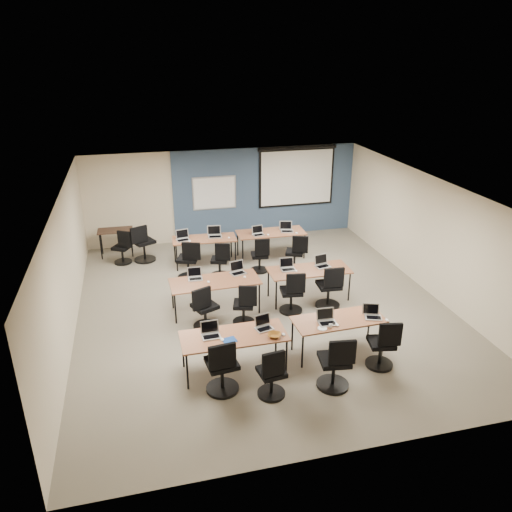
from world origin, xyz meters
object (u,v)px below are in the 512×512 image
object	(u,v)px
task_chair_5	(245,308)
laptop_6	(288,267)
task_chair_10	(260,258)
laptop_4	(195,276)
laptop_5	(238,270)
laptop_0	(211,333)
laptop_1	(264,325)
training_table_front_right	(338,321)
spare_chair_b	(123,250)
training_table_mid_right	(309,271)
laptop_9	(215,234)
task_chair_4	(204,311)
spare_chair_a	(143,246)
laptop_7	(322,263)
utility_table	(115,233)
laptop_11	(287,229)
projector_screen	(297,173)
training_table_mid_left	(215,282)
task_chair_6	(292,296)
laptop_3	(372,314)
task_chair_8	(189,263)
laptop_10	(258,233)
task_chair_11	(296,256)
training_table_back_left	(204,240)
training_table_back_right	(271,234)
training_table_front_left	(234,337)
task_chair_0	(222,370)
laptop_8	(183,238)
task_chair_7	(330,290)
whiteboard	(214,193)
task_chair_9	(220,263)
task_chair_2	(336,367)
task_chair_3	(383,348)
laptop_2	(327,320)

from	to	relation	value
task_chair_5	laptop_6	world-z (taller)	laptop_6
laptop_6	task_chair_10	xyz separation A→B (m)	(-0.23, 1.56, -0.40)
laptop_4	laptop_5	size ratio (longest dim) A/B	0.91
laptop_0	laptop_1	world-z (taller)	laptop_0
training_table_front_right	spare_chair_b	xyz separation A→B (m)	(-3.89, 5.34, -0.29)
training_table_mid_right	laptop_9	bearing A→B (deg)	123.83
task_chair_4	laptop_9	bearing A→B (deg)	53.34
task_chair_5	spare_chair_a	size ratio (longest dim) A/B	0.90
laptop_7	laptop_9	xyz separation A→B (m)	(-2.07, 2.51, 0.00)
laptop_6	utility_table	distance (m)	5.26
laptop_11	projector_screen	bearing A→B (deg)	78.55
training_table_mid_left	task_chair_6	xyz separation A→B (m)	(1.60, -0.48, -0.28)
laptop_3	laptop_4	size ratio (longest dim) A/B	1.01
laptop_0	task_chair_10	distance (m)	4.38
task_chair_8	laptop_11	bearing A→B (deg)	36.03
laptop_10	utility_table	world-z (taller)	laptop_10
task_chair_11	laptop_10	bearing A→B (deg)	154.84
training_table_front_right	laptop_10	xyz separation A→B (m)	(-0.34, 4.71, 0.11)
training_table_back_left	task_chair_4	world-z (taller)	task_chair_4
task_chair_8	spare_chair_a	world-z (taller)	spare_chair_a
training_table_mid_right	laptop_10	xyz separation A→B (m)	(-0.56, 2.47, 0.10)
training_table_back_right	utility_table	distance (m)	4.28
training_table_front_left	training_table_back_left	distance (m)	4.87
laptop_10	training_table_mid_right	bearing A→B (deg)	-86.06
utility_table	task_chair_0	bearing A→B (deg)	-73.90
laptop_11	spare_chair_b	size ratio (longest dim) A/B	0.36
laptop_3	spare_chair_b	bearing A→B (deg)	149.50
laptop_4	task_chair_8	distance (m)	1.60
laptop_8	spare_chair_a	distance (m)	1.22
task_chair_7	training_table_front_left	bearing A→B (deg)	-140.76
whiteboard	task_chair_9	world-z (taller)	whiteboard
task_chair_2	task_chair_4	distance (m)	3.08
training_table_back_left	task_chair_10	xyz separation A→B (m)	(1.30, -0.85, -0.29)
training_table_mid_right	laptop_1	distance (m)	2.76
laptop_7	laptop_9	world-z (taller)	laptop_9
projector_screen	spare_chair_b	world-z (taller)	projector_screen
task_chair_8	utility_table	xyz separation A→B (m)	(-1.76, 2.03, 0.23)
laptop_0	task_chair_6	bearing A→B (deg)	37.66
task_chair_5	task_chair_10	world-z (taller)	same
training_table_back_left	utility_table	world-z (taller)	utility_table
task_chair_5	training_table_mid_left	bearing A→B (deg)	140.23
training_table_front_right	laptop_8	bearing A→B (deg)	113.70
projector_screen	training_table_back_right	xyz separation A→B (m)	(-1.26, -1.68, -1.20)
laptop_9	projector_screen	bearing A→B (deg)	38.29
laptop_4	task_chair_7	size ratio (longest dim) A/B	0.30
projector_screen	task_chair_3	bearing A→B (deg)	-95.57
laptop_2	laptop_4	distance (m)	3.22
laptop_6	task_chair_10	bearing A→B (deg)	100.15
training_table_front_right	laptop_6	size ratio (longest dim) A/B	5.23
laptop_0	task_chair_5	distance (m)	1.76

